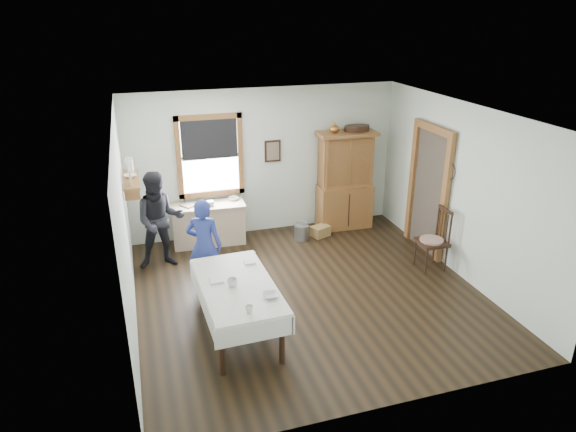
{
  "coord_description": "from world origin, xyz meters",
  "views": [
    {
      "loc": [
        -2.27,
        -6.34,
        4.0
      ],
      "look_at": [
        -0.23,
        0.3,
        1.16
      ],
      "focal_mm": 32.0,
      "sensor_mm": 36.0,
      "label": 1
    }
  ],
  "objects_px": {
    "work_counter": "(209,224)",
    "figure_dark": "(160,224)",
    "pail": "(302,232)",
    "wicker_basket": "(320,231)",
    "china_hutch": "(345,181)",
    "spindle_chair": "(432,239)",
    "woman_blue": "(205,249)",
    "dining_table": "(238,308)"
  },
  "relations": [
    {
      "from": "work_counter",
      "to": "figure_dark",
      "type": "xyz_separation_m",
      "value": [
        -0.86,
        -0.63,
        0.37
      ]
    },
    {
      "from": "figure_dark",
      "to": "pail",
      "type": "bearing_deg",
      "value": 7.68
    },
    {
      "from": "work_counter",
      "to": "pail",
      "type": "distance_m",
      "value": 1.7
    },
    {
      "from": "pail",
      "to": "wicker_basket",
      "type": "distance_m",
      "value": 0.39
    },
    {
      "from": "pail",
      "to": "figure_dark",
      "type": "bearing_deg",
      "value": -173.11
    },
    {
      "from": "work_counter",
      "to": "pail",
      "type": "height_order",
      "value": "work_counter"
    },
    {
      "from": "wicker_basket",
      "to": "china_hutch",
      "type": "bearing_deg",
      "value": 27.38
    },
    {
      "from": "wicker_basket",
      "to": "figure_dark",
      "type": "distance_m",
      "value": 2.99
    },
    {
      "from": "spindle_chair",
      "to": "woman_blue",
      "type": "bearing_deg",
      "value": 174.71
    },
    {
      "from": "pail",
      "to": "china_hutch",
      "type": "bearing_deg",
      "value": 19.19
    },
    {
      "from": "pail",
      "to": "figure_dark",
      "type": "distance_m",
      "value": 2.61
    },
    {
      "from": "woman_blue",
      "to": "figure_dark",
      "type": "distance_m",
      "value": 1.14
    },
    {
      "from": "china_hutch",
      "to": "figure_dark",
      "type": "relative_size",
      "value": 1.25
    },
    {
      "from": "dining_table",
      "to": "spindle_chair",
      "type": "distance_m",
      "value": 3.48
    },
    {
      "from": "pail",
      "to": "figure_dark",
      "type": "xyz_separation_m",
      "value": [
        -2.52,
        -0.3,
        0.61
      ]
    },
    {
      "from": "figure_dark",
      "to": "dining_table",
      "type": "bearing_deg",
      "value": -69.43
    },
    {
      "from": "woman_blue",
      "to": "spindle_chair",
      "type": "bearing_deg",
      "value": -162.98
    },
    {
      "from": "dining_table",
      "to": "spindle_chair",
      "type": "relative_size",
      "value": 1.73
    },
    {
      "from": "figure_dark",
      "to": "woman_blue",
      "type": "bearing_deg",
      "value": -59.34
    },
    {
      "from": "figure_dark",
      "to": "spindle_chair",
      "type": "bearing_deg",
      "value": -17.63
    },
    {
      "from": "dining_table",
      "to": "wicker_basket",
      "type": "height_order",
      "value": "dining_table"
    },
    {
      "from": "pail",
      "to": "woman_blue",
      "type": "distance_m",
      "value": 2.4
    },
    {
      "from": "wicker_basket",
      "to": "woman_blue",
      "type": "bearing_deg",
      "value": -150.54
    },
    {
      "from": "china_hutch",
      "to": "figure_dark",
      "type": "height_order",
      "value": "china_hutch"
    },
    {
      "from": "work_counter",
      "to": "woman_blue",
      "type": "xyz_separation_m",
      "value": [
        -0.3,
        -1.62,
        0.3
      ]
    },
    {
      "from": "spindle_chair",
      "to": "dining_table",
      "type": "bearing_deg",
      "value": -165.06
    },
    {
      "from": "pail",
      "to": "woman_blue",
      "type": "xyz_separation_m",
      "value": [
        -1.95,
        -1.29,
        0.54
      ]
    },
    {
      "from": "dining_table",
      "to": "china_hutch",
      "type": "bearing_deg",
      "value": 46.67
    },
    {
      "from": "work_counter",
      "to": "figure_dark",
      "type": "height_order",
      "value": "figure_dark"
    },
    {
      "from": "wicker_basket",
      "to": "woman_blue",
      "type": "relative_size",
      "value": 0.25
    },
    {
      "from": "spindle_chair",
      "to": "woman_blue",
      "type": "xyz_separation_m",
      "value": [
        -3.61,
        0.41,
        0.16
      ]
    },
    {
      "from": "work_counter",
      "to": "woman_blue",
      "type": "bearing_deg",
      "value": -97.77
    },
    {
      "from": "work_counter",
      "to": "figure_dark",
      "type": "relative_size",
      "value": 0.87
    },
    {
      "from": "china_hutch",
      "to": "woman_blue",
      "type": "bearing_deg",
      "value": -148.9
    },
    {
      "from": "work_counter",
      "to": "spindle_chair",
      "type": "bearing_deg",
      "value": -28.8
    },
    {
      "from": "dining_table",
      "to": "pail",
      "type": "bearing_deg",
      "value": 55.71
    },
    {
      "from": "dining_table",
      "to": "woman_blue",
      "type": "height_order",
      "value": "woman_blue"
    },
    {
      "from": "dining_table",
      "to": "spindle_chair",
      "type": "height_order",
      "value": "spindle_chair"
    },
    {
      "from": "dining_table",
      "to": "work_counter",
      "type": "bearing_deg",
      "value": 88.7
    },
    {
      "from": "wicker_basket",
      "to": "pail",
      "type": "bearing_deg",
      "value": -175.15
    },
    {
      "from": "spindle_chair",
      "to": "pail",
      "type": "relative_size",
      "value": 3.69
    },
    {
      "from": "work_counter",
      "to": "dining_table",
      "type": "bearing_deg",
      "value": -88.66
    }
  ]
}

